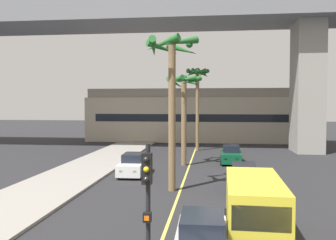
# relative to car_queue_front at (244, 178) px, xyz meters

# --- Properties ---
(sidewalk_left) EXTENTS (4.80, 80.00, 0.15)m
(sidewalk_left) POSITION_rel_car_queue_front_xyz_m (-11.77, -4.71, -0.65)
(sidewalk_left) COLOR gray
(sidewalk_left) RESTS_ON ground
(lane_stripe_center) EXTENTS (0.14, 56.00, 0.01)m
(lane_stripe_center) POSITION_rel_car_queue_front_xyz_m (-3.77, 3.29, -0.72)
(lane_stripe_center) COLOR #DBCC4C
(lane_stripe_center) RESTS_ON ground
(bridge_overpass) EXTENTS (84.19, 8.00, 18.08)m
(bridge_overpass) POSITION_rel_car_queue_front_xyz_m (-2.72, 18.73, 13.81)
(bridge_overpass) COLOR slate
(bridge_overpass) RESTS_ON ground
(pier_building_backdrop) EXTENTS (30.68, 8.04, 7.23)m
(pier_building_backdrop) POSITION_rel_car_queue_front_xyz_m (-3.77, 30.12, 2.83)
(pier_building_backdrop) COLOR #BCB29E
(pier_building_backdrop) RESTS_ON ground
(car_queue_front) EXTENTS (1.94, 4.15, 1.56)m
(car_queue_front) POSITION_rel_car_queue_front_xyz_m (0.00, 0.00, 0.00)
(car_queue_front) COLOR navy
(car_queue_front) RESTS_ON ground
(car_queue_second) EXTENTS (1.93, 4.15, 1.56)m
(car_queue_second) POSITION_rel_car_queue_front_xyz_m (-7.59, 3.86, 0.00)
(car_queue_second) COLOR white
(car_queue_second) RESTS_ON ground
(car_queue_fourth) EXTENTS (1.93, 4.15, 1.56)m
(car_queue_fourth) POSITION_rel_car_queue_front_xyz_m (-0.24, 10.16, 0.00)
(car_queue_fourth) COLOR #0C4728
(car_queue_fourth) RESTS_ON ground
(delivery_van) EXTENTS (2.27, 5.30, 2.36)m
(delivery_van) POSITION_rel_car_queue_front_xyz_m (-0.33, -8.35, 0.57)
(delivery_van) COLOR yellow
(delivery_van) RESTS_ON ground
(traffic_light_median_near) EXTENTS (0.24, 0.37, 4.20)m
(traffic_light_median_near) POSITION_rel_car_queue_front_xyz_m (-3.47, -13.46, 1.99)
(traffic_light_median_near) COLOR black
(traffic_light_median_near) RESTS_ON ground
(palm_tree_near_median) EXTENTS (2.67, 2.70, 9.12)m
(palm_tree_near_median) POSITION_rel_car_queue_front_xyz_m (-3.52, 18.48, 6.64)
(palm_tree_near_median) COLOR brown
(palm_tree_near_median) RESTS_ON ground
(palm_tree_mid_median) EXTENTS (3.30, 3.41, 9.13)m
(palm_tree_mid_median) POSITION_rel_car_queue_front_xyz_m (-4.26, -0.67, 6.29)
(palm_tree_mid_median) COLOR brown
(palm_tree_mid_median) RESTS_ON ground
(palm_tree_far_median) EXTENTS (3.09, 3.11, 7.60)m
(palm_tree_far_median) POSITION_rel_car_queue_front_xyz_m (-4.25, 8.48, 5.29)
(palm_tree_far_median) COLOR brown
(palm_tree_far_median) RESTS_ON ground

